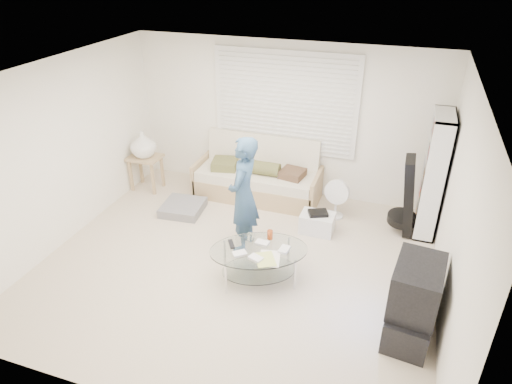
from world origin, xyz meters
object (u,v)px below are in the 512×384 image
(futon_sofa, at_px, (258,178))
(bookshelf, at_px, (433,175))
(tv_unit, at_px, (413,302))
(coffee_table, at_px, (259,255))

(futon_sofa, height_order, bookshelf, bookshelf)
(bookshelf, xyz_separation_m, tv_unit, (-0.13, -2.24, -0.45))
(futon_sofa, distance_m, bookshelf, 2.72)
(bookshelf, bearing_deg, coffee_table, -135.93)
(tv_unit, bearing_deg, coffee_table, 169.03)
(tv_unit, bearing_deg, futon_sofa, 136.29)
(bookshelf, bearing_deg, futon_sofa, 176.18)
(coffee_table, bearing_deg, tv_unit, -10.97)
(tv_unit, distance_m, coffee_table, 1.86)
(bookshelf, distance_m, tv_unit, 2.29)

